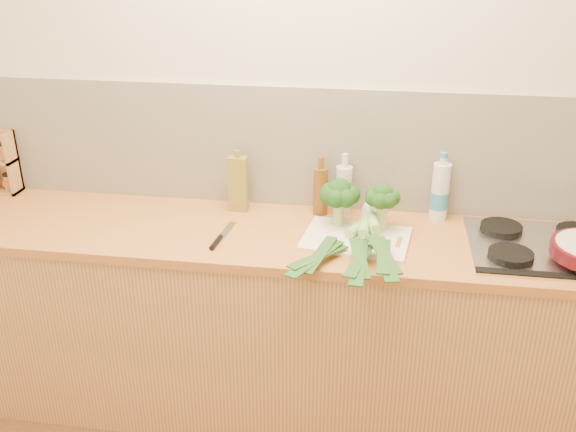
# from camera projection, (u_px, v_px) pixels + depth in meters

# --- Properties ---
(room_shell) EXTENTS (3.50, 3.50, 3.50)m
(room_shell) POSITION_uv_depth(u_px,v_px,m) (298.00, 148.00, 2.81)
(room_shell) COLOR beige
(room_shell) RESTS_ON ground
(counter) EXTENTS (3.20, 0.62, 0.90)m
(counter) POSITION_uv_depth(u_px,v_px,m) (288.00, 323.00, 2.84)
(counter) COLOR tan
(counter) RESTS_ON ground
(gas_hob) EXTENTS (0.58, 0.50, 0.04)m
(gas_hob) POSITION_uv_depth(u_px,v_px,m) (545.00, 247.00, 2.51)
(gas_hob) COLOR silver
(gas_hob) RESTS_ON counter
(chopping_board) EXTENTS (0.45, 0.36, 0.01)m
(chopping_board) POSITION_uv_depth(u_px,v_px,m) (356.00, 238.00, 2.59)
(chopping_board) COLOR white
(chopping_board) RESTS_ON counter
(broccoli_left) EXTENTS (0.17, 0.17, 0.21)m
(broccoli_left) POSITION_uv_depth(u_px,v_px,m) (339.00, 194.00, 2.64)
(broccoli_left) COLOR #A2BF6F
(broccoli_left) RESTS_ON chopping_board
(broccoli_right) EXTENTS (0.14, 0.14, 0.20)m
(broccoli_right) POSITION_uv_depth(u_px,v_px,m) (382.00, 198.00, 2.60)
(broccoli_right) COLOR #A2BF6F
(broccoli_right) RESTS_ON chopping_board
(leek_front) EXTENTS (0.35, 0.65, 0.04)m
(leek_front) POSITION_uv_depth(u_px,v_px,m) (350.00, 233.00, 2.57)
(leek_front) COLOR white
(leek_front) RESTS_ON chopping_board
(leek_mid) EXTENTS (0.10, 0.65, 0.04)m
(leek_mid) POSITION_uv_depth(u_px,v_px,m) (363.00, 235.00, 2.51)
(leek_mid) COLOR white
(leek_mid) RESTS_ON chopping_board
(leek_back) EXTENTS (0.16, 0.64, 0.04)m
(leek_back) POSITION_uv_depth(u_px,v_px,m) (376.00, 232.00, 2.50)
(leek_back) COLOR white
(leek_back) RESTS_ON chopping_board
(chefs_knife) EXTENTS (0.05, 0.27, 0.02)m
(chefs_knife) POSITION_uv_depth(u_px,v_px,m) (219.00, 239.00, 2.58)
(chefs_knife) COLOR silver
(chefs_knife) RESTS_ON counter
(oil_tin) EXTENTS (0.08, 0.05, 0.28)m
(oil_tin) POSITION_uv_depth(u_px,v_px,m) (238.00, 183.00, 2.81)
(oil_tin) COLOR olive
(oil_tin) RESTS_ON counter
(glass_bottle) EXTENTS (0.07, 0.07, 0.27)m
(glass_bottle) POSITION_uv_depth(u_px,v_px,m) (344.00, 189.00, 2.80)
(glass_bottle) COLOR silver
(glass_bottle) RESTS_ON counter
(amber_bottle) EXTENTS (0.06, 0.06, 0.26)m
(amber_bottle) POSITION_uv_depth(u_px,v_px,m) (320.00, 190.00, 2.78)
(amber_bottle) COLOR brown
(amber_bottle) RESTS_ON counter
(water_bottle) EXTENTS (0.08, 0.08, 0.28)m
(water_bottle) POSITION_uv_depth(u_px,v_px,m) (440.00, 193.00, 2.73)
(water_bottle) COLOR silver
(water_bottle) RESTS_ON counter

